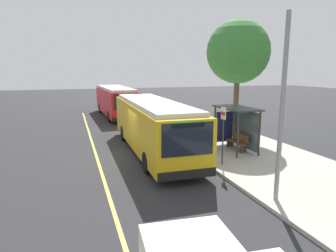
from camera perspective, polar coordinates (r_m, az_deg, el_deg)
name	(u,v)px	position (r m, az deg, el deg)	size (l,w,h in m)	color
ground_plane	(138,156)	(16.74, -5.75, -5.62)	(120.00, 120.00, 0.00)	#2B2B2D
sidewalk_curb	(234,146)	(18.86, 12.39, -3.70)	(44.00, 6.40, 0.15)	#B7B2A8
lane_stripe_center	(97,159)	(16.44, -13.30, -6.15)	(36.00, 0.14, 0.01)	#E0D64C
transit_bus_main	(153,124)	(17.05, -2.89, 0.32)	(11.15, 2.70, 2.95)	gold
transit_bus_second	(116,100)	(30.72, -9.91, 4.83)	(10.56, 2.91, 2.95)	red
bus_shelter	(237,119)	(17.38, 13.01, 1.26)	(2.90, 1.60, 2.48)	#333338
waiting_bench	(238,141)	(17.64, 13.11, -2.87)	(1.60, 0.48, 0.95)	brown
route_sign_post	(223,128)	(14.46, 10.44, -0.37)	(0.44, 0.08, 2.80)	#333338
pedestrian_commuter	(207,127)	(18.98, 7.42, -0.22)	(0.24, 0.40, 1.69)	#282D47
street_tree_downstreet	(238,52)	(20.98, 13.20, 13.52)	(4.19, 4.19, 7.79)	brown
utility_pole	(282,110)	(10.78, 20.86, 2.85)	(0.16, 0.16, 6.40)	gray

